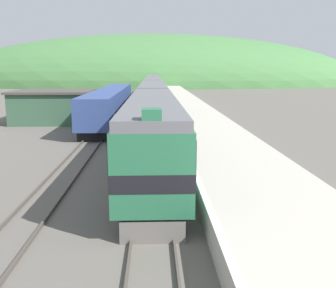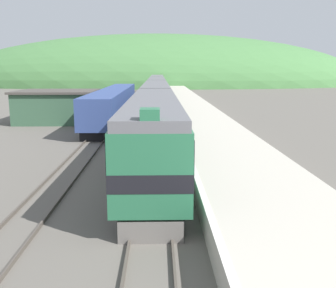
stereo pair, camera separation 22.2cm
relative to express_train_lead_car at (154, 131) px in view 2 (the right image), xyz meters
name	(u,v)px [view 2 (the right image)]	position (x,y,z in m)	size (l,w,h in m)	color
track_main	(157,104)	(0.00, 41.63, -2.19)	(1.52, 180.00, 0.16)	#4C443D
track_siding	(127,104)	(-4.82, 41.63, -2.19)	(1.52, 180.00, 0.16)	#4C443D
platform	(197,116)	(4.57, 21.63, -1.75)	(5.46, 140.00, 1.04)	#BCB5A5
distant_hills	(158,85)	(0.00, 119.15, -2.27)	(148.39, 66.77, 34.86)	#477A42
station_shed	(58,106)	(-10.68, 20.78, -0.53)	(8.41, 7.20, 3.43)	#385B42
express_train_lead_car	(154,131)	(0.00, 0.00, 0.00)	(2.87, 20.09, 4.50)	black
carriage_second	(156,100)	(0.00, 22.14, -0.01)	(2.86, 21.95, 4.14)	black
carriage_third	(157,89)	(0.00, 44.97, -0.01)	(2.86, 21.95, 4.14)	black
carriage_fourth	(157,84)	(0.00, 67.80, -0.01)	(2.86, 21.95, 4.14)	black
siding_train	(114,103)	(-4.82, 23.48, -0.49)	(2.90, 30.27, 3.43)	black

